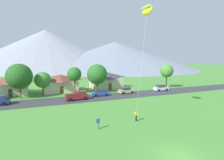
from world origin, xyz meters
TOP-DOWN VIEW (x-y plane):
  - ground_plane at (0.00, 0.00)m, footprint 400.00×400.00m
  - road_strip at (0.00, 29.00)m, footprint 160.00×7.42m
  - mountain_far_east_ridge at (48.98, 130.40)m, footprint 132.92×132.92m
  - mountain_central_ridge at (23.17, 149.02)m, footprint 85.82×85.82m
  - mountain_far_west_ridge at (-3.99, 153.70)m, footprint 129.74×129.74m
  - house_leftmost at (-6.61, 40.80)m, footprint 9.92×7.51m
  - house_left_center at (-18.97, 41.50)m, footprint 8.37×7.75m
  - house_right_center at (7.60, 41.19)m, footprint 9.81×7.33m
  - tree_left_of_center at (-16.55, 35.11)m, footprint 6.05×6.05m
  - tree_center at (2.67, 35.02)m, footprint 5.55×5.55m
  - tree_right_of_center at (-11.35, 37.58)m, footprint 4.19×4.19m
  - tree_near_right at (-3.41, 36.00)m, footprint 3.83×3.83m
  - tree_far_right at (25.53, 34.26)m, footprint 4.18×4.18m
  - parked_car_blue_west_end at (1.92, 30.40)m, footprint 4.28×2.23m
  - parked_car_white_mid_west at (20.78, 30.67)m, footprint 4.26×2.19m
  - parked_car_tan_mid_east at (9.48, 30.82)m, footprint 4.26×2.20m
  - pickup_truck_maroon_east_side at (-4.27, 28.27)m, footprint 5.24×2.41m
  - kite_flyer_with_kite at (3.58, 12.17)m, footprint 3.49×3.07m
  - watcher_person at (-5.33, 9.91)m, footprint 0.56×0.24m

SIDE VIEW (x-z plane):
  - ground_plane at x=0.00m, z-range 0.00..0.00m
  - road_strip at x=0.00m, z-range 0.00..0.08m
  - parked_car_blue_west_end at x=1.92m, z-range 0.03..1.71m
  - parked_car_white_mid_west at x=20.78m, z-range 0.03..1.71m
  - parked_car_tan_mid_east at x=9.48m, z-range 0.03..1.71m
  - watcher_person at x=-5.33m, z-range 0.04..1.71m
  - pickup_truck_maroon_east_side at x=-4.27m, z-range 0.06..2.06m
  - house_leftmost at x=-6.61m, z-range 0.09..4.98m
  - house_left_center at x=-18.97m, z-range 0.09..5.06m
  - house_right_center at x=7.60m, z-range 0.09..5.23m
  - tree_right_of_center at x=-11.35m, z-range 0.92..6.98m
  - tree_center at x=2.67m, z-range 1.16..9.07m
  - tree_near_right at x=-3.41m, z-range 1.65..8.86m
  - tree_left_of_center at x=-16.55m, z-range 1.13..9.46m
  - tree_far_right at x=25.53m, z-range 1.65..9.21m
  - mountain_central_ridge at x=23.17m, z-range 0.00..19.39m
  - mountain_far_east_ridge at x=48.98m, z-range 0.00..22.04m
  - mountain_far_west_ridge at x=-3.99m, z-range 0.00..32.20m
  - kite_flyer_with_kite at x=3.58m, z-range 7.66..25.61m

